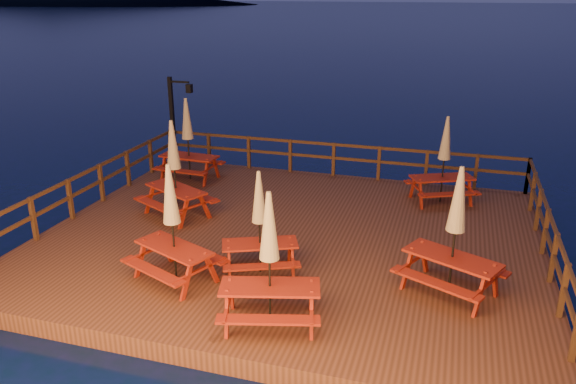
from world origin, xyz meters
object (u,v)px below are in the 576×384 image
Objects in this scene: picnic_table_0 at (259,221)px; picnic_table_2 at (455,230)px; picnic_table_1 at (444,158)px; lamp_post at (176,113)px.

picnic_table_2 is (3.92, 0.27, 0.19)m from picnic_table_0.
picnic_table_0 is 6.51m from picnic_table_1.
picnic_table_0 is at bearing -150.69° from picnic_table_2.
picnic_table_1 is at bearing 33.70° from picnic_table_0.
picnic_table_2 is at bearing -110.50° from picnic_table_1.
lamp_post is 1.13× the size of picnic_table_2.
lamp_post reaches higher than picnic_table_1.
lamp_post is 1.21× the size of picnic_table_1.
lamp_post is 8.48m from picnic_table_0.
picnic_table_2 reaches higher than picnic_table_1.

